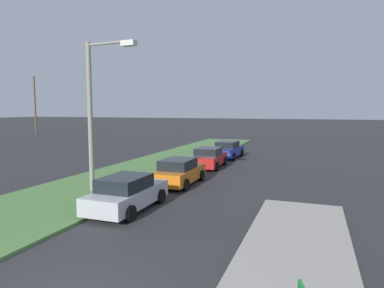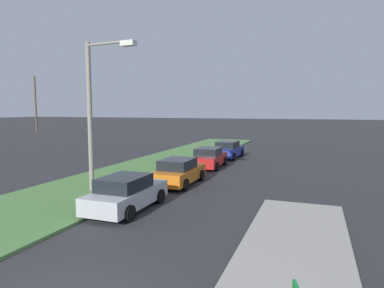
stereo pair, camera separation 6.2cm
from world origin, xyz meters
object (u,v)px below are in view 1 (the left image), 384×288
(parked_car_silver, at_px, (127,193))
(parked_car_red, at_px, (209,158))
(parked_car_orange, at_px, (179,172))
(parked_car_blue, at_px, (228,150))
(distant_utility_pole, at_px, (35,105))
(streetlight, at_px, (95,106))

(parked_car_silver, height_order, parked_car_red, same)
(parked_car_red, bearing_deg, parked_car_silver, 176.69)
(parked_car_orange, bearing_deg, parked_car_blue, -0.86)
(parked_car_silver, relative_size, distant_utility_pole, 0.43)
(parked_car_blue, bearing_deg, parked_car_silver, -178.23)
(parked_car_silver, distance_m, distant_utility_pole, 51.91)
(parked_car_silver, xyz_separation_m, distant_utility_pole, (34.08, 38.93, 4.28))
(parked_car_orange, height_order, parked_car_blue, same)
(distant_utility_pole, bearing_deg, parked_car_orange, -126.37)
(parked_car_silver, bearing_deg, streetlight, 56.12)
(parked_car_orange, distance_m, parked_car_blue, 11.23)
(parked_car_silver, height_order, distant_utility_pole, distant_utility_pole)
(streetlight, bearing_deg, parked_car_blue, -11.78)
(parked_car_silver, bearing_deg, distant_utility_pole, 48.56)
(parked_car_blue, relative_size, streetlight, 0.58)
(parked_car_red, bearing_deg, streetlight, 159.67)
(parked_car_red, relative_size, parked_car_blue, 1.00)
(parked_car_red, bearing_deg, parked_car_orange, 178.03)
(parked_car_red, distance_m, streetlight, 10.41)
(streetlight, height_order, distant_utility_pole, distant_utility_pole)
(parked_car_red, distance_m, distant_utility_pole, 45.48)
(parked_car_orange, bearing_deg, streetlight, 137.32)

